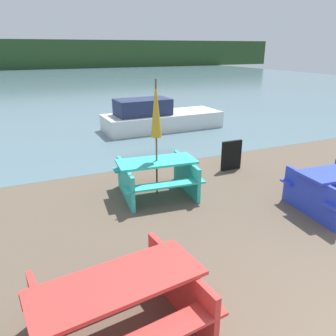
{
  "coord_description": "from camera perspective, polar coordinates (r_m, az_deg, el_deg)",
  "views": [
    {
      "loc": [
        -2.99,
        -0.81,
        2.92
      ],
      "look_at": [
        -0.71,
        4.31,
        0.85
      ],
      "focal_mm": 35.0,
      "sensor_mm": 36.0,
      "label": 1
    }
  ],
  "objects": [
    {
      "name": "picnic_table_teal",
      "position": [
        6.78,
        -1.96,
        -1.09
      ],
      "size": [
        1.72,
        1.52,
        0.75
      ],
      "rotation": [
        0.0,
        0.0,
        -0.09
      ],
      "color": "#33B7A8",
      "rests_on": "ground_plane"
    },
    {
      "name": "boat",
      "position": [
        12.44,
        -1.7,
        8.73
      ],
      "size": [
        4.48,
        1.69,
        1.17
      ],
      "rotation": [
        0.0,
        0.0,
        0.03
      ],
      "color": "silver",
      "rests_on": "water"
    },
    {
      "name": "water",
      "position": [
        32.83,
        -19.38,
        14.06
      ],
      "size": [
        60.0,
        50.0,
        0.0
      ],
      "color": "slate",
      "rests_on": "ground_plane"
    },
    {
      "name": "signboard",
      "position": [
        8.36,
        10.97,
        2.18
      ],
      "size": [
        0.55,
        0.08,
        0.75
      ],
      "color": "black",
      "rests_on": "ground_plane"
    },
    {
      "name": "picnic_table_red",
      "position": [
        3.69,
        -8.51,
        -22.18
      ],
      "size": [
        1.91,
        1.58,
        0.72
      ],
      "rotation": [
        0.0,
        0.0,
        0.12
      ],
      "color": "red",
      "rests_on": "ground_plane"
    },
    {
      "name": "umbrella_gold",
      "position": [
        6.42,
        -2.1,
        10.01
      ],
      "size": [
        0.22,
        0.22,
        2.37
      ],
      "color": "brown",
      "rests_on": "ground_plane"
    },
    {
      "name": "far_treeline",
      "position": [
        52.66,
        -21.95,
        17.89
      ],
      "size": [
        80.0,
        1.6,
        4.0
      ],
      "color": "#284723",
      "rests_on": "water"
    }
  ]
}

